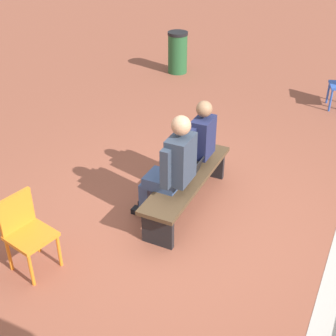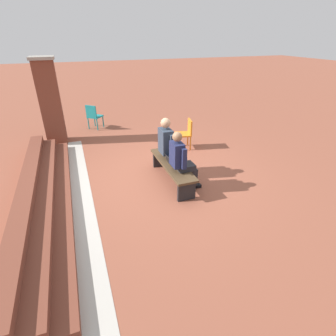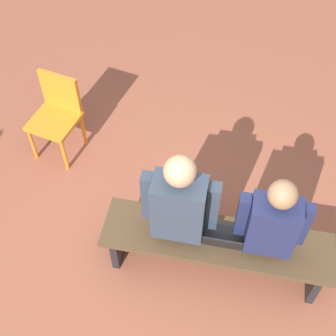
{
  "view_description": "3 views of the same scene",
  "coord_description": "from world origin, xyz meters",
  "px_view_note": "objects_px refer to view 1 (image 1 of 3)",
  "views": [
    {
      "loc": [
        4.06,
        1.7,
        3.48
      ],
      "look_at": [
        0.01,
        -0.26,
        0.72
      ],
      "focal_mm": 50.0,
      "sensor_mm": 36.0,
      "label": 1
    },
    {
      "loc": [
        -5.12,
        1.7,
        2.98
      ],
      "look_at": [
        -0.7,
        0.07,
        0.55
      ],
      "focal_mm": 28.0,
      "sensor_mm": 36.0,
      "label": 2
    },
    {
      "loc": [
        -0.3,
        1.7,
        3.62
      ],
      "look_at": [
        0.14,
        -0.55,
        0.74
      ],
      "focal_mm": 50.0,
      "sensor_mm": 36.0,
      "label": 3
    }
  ],
  "objects_px": {
    "person_adult": "(172,166)",
    "litter_bin": "(178,52)",
    "bench": "(187,183)",
    "person_student": "(195,144)",
    "plastic_chair_by_pillar": "(25,229)",
    "laptop": "(190,171)"
  },
  "relations": [
    {
      "from": "person_adult",
      "to": "litter_bin",
      "type": "bearing_deg",
      "value": -155.93
    },
    {
      "from": "bench",
      "to": "person_student",
      "type": "bearing_deg",
      "value": -169.96
    },
    {
      "from": "litter_bin",
      "to": "plastic_chair_by_pillar",
      "type": "bearing_deg",
      "value": 10.21
    },
    {
      "from": "litter_bin",
      "to": "person_adult",
      "type": "bearing_deg",
      "value": 24.07
    },
    {
      "from": "person_student",
      "to": "laptop",
      "type": "relative_size",
      "value": 4.04
    },
    {
      "from": "person_adult",
      "to": "plastic_chair_by_pillar",
      "type": "xyz_separation_m",
      "value": [
        1.37,
        -0.99,
        -0.25
      ]
    },
    {
      "from": "person_student",
      "to": "litter_bin",
      "type": "relative_size",
      "value": 1.5
    },
    {
      "from": "bench",
      "to": "person_adult",
      "type": "bearing_deg",
      "value": -12.94
    },
    {
      "from": "bench",
      "to": "plastic_chair_by_pillar",
      "type": "xyz_separation_m",
      "value": [
        1.67,
        -1.06,
        0.13
      ]
    },
    {
      "from": "bench",
      "to": "person_student",
      "type": "xyz_separation_m",
      "value": [
        -0.36,
        -0.06,
        0.34
      ]
    },
    {
      "from": "person_adult",
      "to": "litter_bin",
      "type": "distance_m",
      "value": 5.1
    },
    {
      "from": "bench",
      "to": "person_adult",
      "type": "distance_m",
      "value": 0.49
    },
    {
      "from": "laptop",
      "to": "person_adult",
      "type": "bearing_deg",
      "value": -13.22
    },
    {
      "from": "person_student",
      "to": "plastic_chair_by_pillar",
      "type": "bearing_deg",
      "value": -26.13
    },
    {
      "from": "bench",
      "to": "plastic_chair_by_pillar",
      "type": "height_order",
      "value": "plastic_chair_by_pillar"
    },
    {
      "from": "person_adult",
      "to": "litter_bin",
      "type": "height_order",
      "value": "person_adult"
    },
    {
      "from": "plastic_chair_by_pillar",
      "to": "litter_bin",
      "type": "height_order",
      "value": "litter_bin"
    },
    {
      "from": "person_student",
      "to": "person_adult",
      "type": "distance_m",
      "value": 0.67
    },
    {
      "from": "person_adult",
      "to": "laptop",
      "type": "distance_m",
      "value": 0.43
    },
    {
      "from": "person_adult",
      "to": "person_student",
      "type": "bearing_deg",
      "value": 179.55
    },
    {
      "from": "person_student",
      "to": "plastic_chair_by_pillar",
      "type": "height_order",
      "value": "person_student"
    },
    {
      "from": "bench",
      "to": "laptop",
      "type": "xyz_separation_m",
      "value": [
        -0.04,
        0.01,
        0.15
      ]
    }
  ]
}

